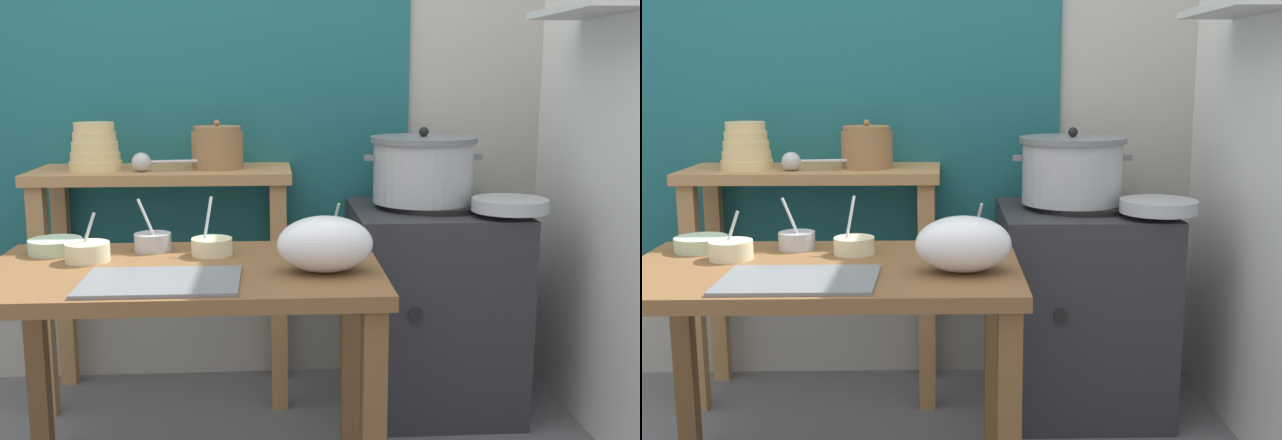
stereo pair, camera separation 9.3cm
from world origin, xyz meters
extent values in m
cube|color=#B2ADA3|center=(0.10, 1.10, 1.30)|extent=(4.40, 0.10, 2.60)
cube|color=#1E6066|center=(-0.15, 1.04, 1.35)|extent=(1.90, 0.02, 2.10)
cube|color=silver|center=(1.25, 0.40, 1.45)|extent=(0.20, 0.56, 0.02)
cube|color=brown|center=(-0.01, 0.02, 0.70)|extent=(1.10, 0.66, 0.04)
cube|color=brown|center=(0.49, -0.26, 0.34)|extent=(0.06, 0.06, 0.68)
cube|color=brown|center=(-0.51, 0.30, 0.34)|extent=(0.06, 0.06, 0.68)
cube|color=brown|center=(0.49, 0.30, 0.34)|extent=(0.06, 0.06, 0.68)
cube|color=#B27F4C|center=(-0.17, 0.83, 0.88)|extent=(0.96, 0.40, 0.04)
cube|color=#B27F4C|center=(-0.60, 0.68, 0.43)|extent=(0.06, 0.06, 0.86)
cube|color=#B27F4C|center=(0.26, 0.68, 0.43)|extent=(0.06, 0.06, 0.86)
cube|color=#B27F4C|center=(-0.60, 0.98, 0.43)|extent=(0.06, 0.06, 0.86)
cube|color=#B27F4C|center=(0.26, 0.98, 0.43)|extent=(0.06, 0.06, 0.86)
cube|color=#2D2D33|center=(0.84, 0.70, 0.38)|extent=(0.60, 0.60, 0.76)
cylinder|color=black|center=(0.84, 0.70, 0.77)|extent=(0.36, 0.36, 0.02)
cylinder|color=black|center=(0.72, 0.40, 0.45)|extent=(0.04, 0.02, 0.04)
cylinder|color=#B7BABF|center=(0.80, 0.72, 0.89)|extent=(0.37, 0.37, 0.22)
cylinder|color=slate|center=(0.80, 0.72, 1.01)|extent=(0.39, 0.39, 0.02)
sphere|color=black|center=(0.80, 0.72, 1.04)|extent=(0.04, 0.04, 0.04)
cube|color=slate|center=(0.60, 0.72, 0.95)|extent=(0.04, 0.02, 0.02)
cube|color=slate|center=(1.00, 0.72, 0.95)|extent=(0.04, 0.02, 0.02)
cylinder|color=olive|center=(0.04, 0.83, 0.97)|extent=(0.19, 0.19, 0.14)
cylinder|color=olive|center=(0.04, 0.83, 1.05)|extent=(0.18, 0.18, 0.02)
sphere|color=olive|center=(0.04, 0.83, 1.07)|extent=(0.02, 0.02, 0.02)
cylinder|color=#E5C684|center=(-0.40, 0.80, 0.92)|extent=(0.19, 0.19, 0.04)
cylinder|color=#E5C684|center=(-0.40, 0.80, 0.95)|extent=(0.18, 0.18, 0.03)
cylinder|color=#E5C684|center=(-0.40, 0.80, 0.99)|extent=(0.17, 0.17, 0.04)
cylinder|color=#E5C684|center=(-0.40, 0.80, 1.02)|extent=(0.16, 0.16, 0.04)
cylinder|color=#E5C684|center=(-0.40, 0.80, 1.06)|extent=(0.14, 0.14, 0.04)
sphere|color=#B7BABF|center=(-0.23, 0.74, 0.94)|extent=(0.07, 0.07, 0.07)
cylinder|color=#B7BABF|center=(-0.10, 0.76, 0.94)|extent=(0.18, 0.04, 0.01)
cube|color=slate|center=(-0.04, -0.15, 0.72)|extent=(0.40, 0.28, 0.01)
ellipsoid|color=white|center=(0.38, -0.06, 0.80)|extent=(0.26, 0.18, 0.15)
cylinder|color=#B7BABF|center=(1.07, 0.51, 0.80)|extent=(0.27, 0.27, 0.04)
cylinder|color=beige|center=(0.06, 0.16, 0.75)|extent=(0.12, 0.12, 0.05)
cylinder|color=#337238|center=(0.06, 0.16, 0.76)|extent=(0.10, 0.10, 0.01)
cylinder|color=#B7BABF|center=(0.05, 0.16, 0.81)|extent=(0.04, 0.09, 0.17)
cylinder|color=beige|center=(-0.29, 0.10, 0.75)|extent=(0.13, 0.13, 0.05)
cylinder|color=beige|center=(-0.29, 0.10, 0.77)|extent=(0.11, 0.11, 0.01)
cylinder|color=#B7BABF|center=(-0.29, 0.12, 0.79)|extent=(0.06, 0.02, 0.14)
cylinder|color=#B7BABF|center=(-0.12, 0.23, 0.75)|extent=(0.11, 0.11, 0.05)
cylinder|color=#BFB28C|center=(-0.12, 0.23, 0.77)|extent=(0.09, 0.09, 0.01)
cylinder|color=#B7BABF|center=(-0.13, 0.22, 0.80)|extent=(0.08, 0.05, 0.16)
cylinder|color=#B7BABF|center=(0.42, 0.24, 0.75)|extent=(0.13, 0.13, 0.05)
cylinder|color=brown|center=(0.42, 0.24, 0.77)|extent=(0.11, 0.11, 0.01)
cylinder|color=#B7BABF|center=(0.43, 0.25, 0.79)|extent=(0.04, 0.07, 0.14)
cylinder|color=#B7D1AD|center=(-0.41, 0.22, 0.74)|extent=(0.16, 0.16, 0.04)
cylinder|color=maroon|center=(-0.41, 0.22, 0.76)|extent=(0.13, 0.13, 0.01)
camera|label=1|loc=(0.24, -2.06, 1.23)|focal=42.88mm
camera|label=2|loc=(0.33, -2.06, 1.23)|focal=42.88mm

